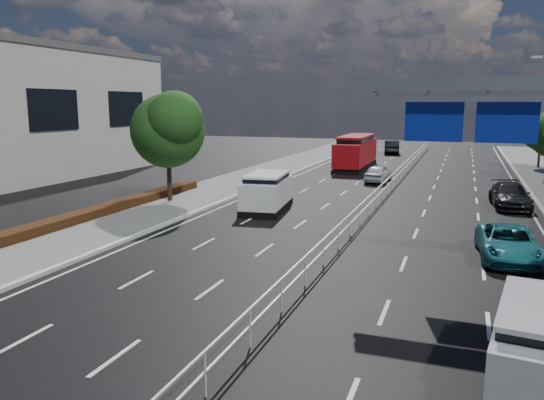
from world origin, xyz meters
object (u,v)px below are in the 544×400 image
(overhead_gantry, at_px, (532,114))
(parked_car_teal, at_px, (508,243))
(parked_car_dark, at_px, (510,195))
(near_car_silver, at_px, (379,173))
(white_minivan, at_px, (267,192))
(near_car_dark, at_px, (392,147))
(silver_minivan, at_px, (543,347))
(red_bus, at_px, (356,151))

(overhead_gantry, relative_size, parked_car_teal, 2.23)
(parked_car_dark, bearing_deg, overhead_gantry, -97.05)
(overhead_gantry, bearing_deg, near_car_silver, 111.21)
(white_minivan, relative_size, near_car_dark, 1.05)
(overhead_gantry, xyz_separation_m, silver_minivan, (-0.24, -8.05, -4.70))
(white_minivan, distance_m, near_car_dark, 37.41)
(overhead_gantry, distance_m, silver_minivan, 9.33)
(near_car_dark, bearing_deg, near_car_silver, 87.13)
(near_car_dark, bearing_deg, parked_car_teal, 95.15)
(silver_minivan, height_order, parked_car_teal, silver_minivan)
(parked_car_dark, bearing_deg, near_car_dark, 104.48)
(near_car_silver, bearing_deg, parked_car_dark, 143.47)
(overhead_gantry, height_order, near_car_dark, overhead_gantry)
(red_bus, bearing_deg, near_car_dark, 84.53)
(overhead_gantry, distance_m, parked_car_dark, 14.28)
(silver_minivan, bearing_deg, near_car_silver, 113.09)
(white_minivan, bearing_deg, red_bus, 80.65)
(white_minivan, xyz_separation_m, silver_minivan, (12.13, -15.83, -0.13))
(overhead_gantry, xyz_separation_m, parked_car_dark, (0.61, 13.39, -4.91))
(silver_minivan, relative_size, parked_car_teal, 1.01)
(red_bus, relative_size, near_car_silver, 2.59)
(near_car_silver, bearing_deg, silver_minivan, 109.65)
(white_minivan, distance_m, near_car_silver, 13.87)
(overhead_gantry, relative_size, red_bus, 1.00)
(parked_car_teal, distance_m, parked_car_dark, 11.48)
(silver_minivan, bearing_deg, near_car_dark, 108.56)
(red_bus, bearing_deg, parked_car_teal, -68.43)
(parked_car_teal, bearing_deg, parked_car_dark, 82.03)
(red_bus, relative_size, parked_car_teal, 2.23)
(red_bus, bearing_deg, silver_minivan, -74.05)
(overhead_gantry, xyz_separation_m, near_car_silver, (-8.14, 20.99, -4.93))
(white_minivan, xyz_separation_m, near_car_silver, (4.23, 13.21, -0.36))
(overhead_gantry, xyz_separation_m, near_car_dark, (-10.29, 45.13, -4.81))
(near_car_dark, relative_size, parked_car_dark, 1.01)
(red_bus, height_order, parked_car_teal, red_bus)
(silver_minivan, bearing_deg, parked_car_dark, 95.61)
(overhead_gantry, bearing_deg, silver_minivan, -91.71)
(near_car_silver, relative_size, parked_car_teal, 0.86)
(near_car_silver, xyz_separation_m, near_car_dark, (-2.15, 24.15, 0.12))
(near_car_dark, bearing_deg, white_minivan, 78.86)
(red_bus, xyz_separation_m, silver_minivan, (11.32, -37.36, -0.69))
(red_bus, height_order, silver_minivan, red_bus)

